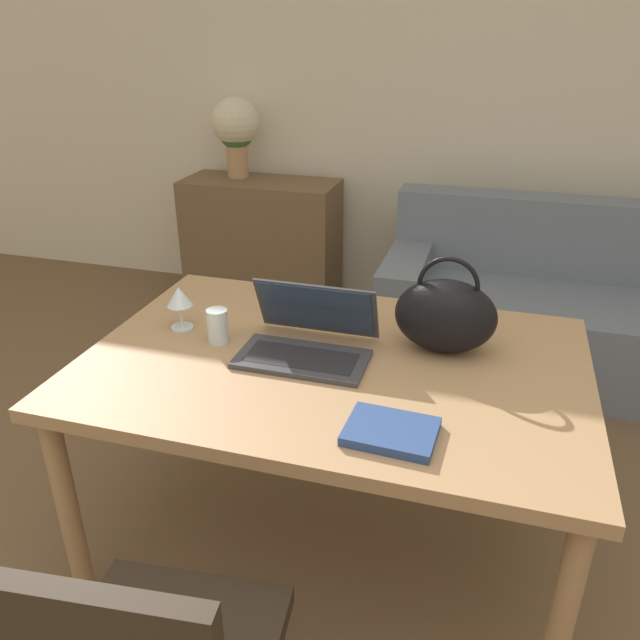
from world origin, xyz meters
name	(u,v)px	position (x,y,z in m)	size (l,w,h in m)	color
wall_back	(465,76)	(0.00, 2.99, 1.35)	(10.00, 0.06, 2.70)	beige
dining_table	(333,380)	(-0.14, 0.82, 0.65)	(1.45, 0.98, 0.72)	#A87F56
couch	(580,317)	(0.72, 2.33, 0.29)	(1.94, 0.78, 0.82)	slate
sideboard	(262,243)	(-1.10, 2.69, 0.39)	(0.92, 0.40, 0.77)	brown
laptop	(309,335)	(-0.23, 0.85, 0.78)	(0.38, 0.30, 0.20)	#38383D
drinking_glass	(218,326)	(-0.51, 0.83, 0.78)	(0.06, 0.06, 0.11)	silver
wine_glass	(179,299)	(-0.67, 0.88, 0.83)	(0.08, 0.08, 0.14)	silver
handbag	(445,315)	(0.16, 0.97, 0.84)	(0.30, 0.18, 0.30)	black
flower_vase	(236,128)	(-1.26, 2.74, 1.06)	(0.28, 0.28, 0.46)	tan
book	(391,432)	(0.09, 0.50, 0.73)	(0.22, 0.17, 0.02)	navy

